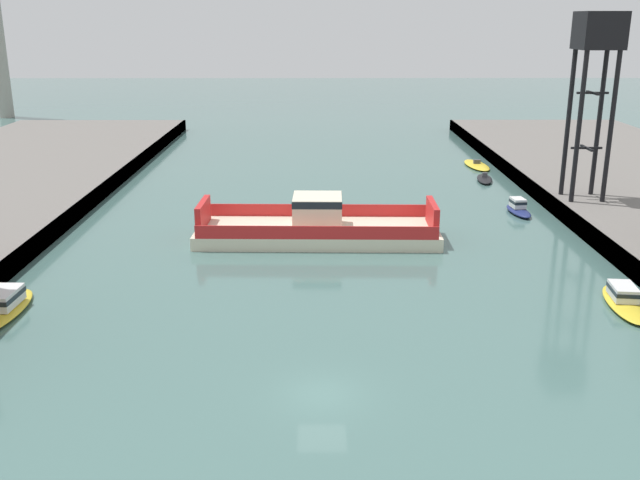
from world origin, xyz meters
name	(u,v)px	position (x,y,z in m)	size (l,w,h in m)	color
ground_plane	(322,395)	(0.00, 0.00, 0.00)	(400.00, 400.00, 0.00)	#476B66
chain_ferry	(317,227)	(-0.18, 26.52, 1.14)	(20.67, 7.61, 3.83)	beige
moored_boat_near_left	(518,208)	(19.35, 34.92, 0.54)	(2.10, 5.02, 1.47)	navy
moored_boat_near_right	(485,179)	(19.36, 49.45, 0.26)	(2.38, 5.43, 0.99)	black
moored_boat_mid_left	(624,299)	(19.98, 11.60, 0.49)	(2.89, 7.09, 1.33)	yellow
moored_boat_mid_right	(477,165)	(20.25, 57.82, 0.22)	(3.07, 7.62, 0.91)	yellow
moored_boat_far_left	(0,306)	(-20.55, 10.38, 0.56)	(3.01, 8.28, 1.49)	yellow
crane_tower	(598,49)	(25.23, 34.66, 15.50)	(3.82, 3.82, 17.14)	black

